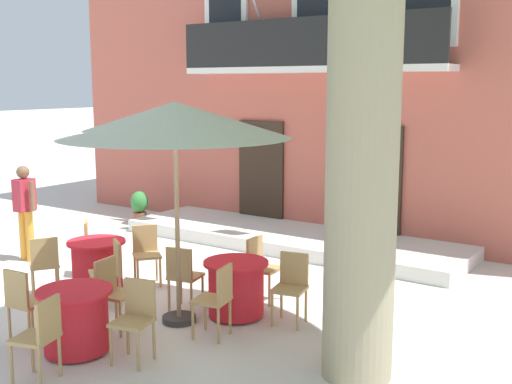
% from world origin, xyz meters
% --- Properties ---
extents(ground_plane, '(120.00, 120.00, 0.00)m').
position_xyz_m(ground_plane, '(0.00, 0.00, 0.00)').
color(ground_plane, silver).
extents(building_facade, '(13.00, 5.09, 7.50)m').
position_xyz_m(building_facade, '(0.41, 6.99, 3.75)').
color(building_facade, '#BC5B4C').
rests_on(building_facade, ground).
extents(entrance_step_platform, '(6.80, 1.91, 0.25)m').
position_xyz_m(entrance_step_platform, '(0.41, 4.04, 0.12)').
color(entrance_step_platform, silver).
rests_on(entrance_step_platform, ground).
extents(cafe_table_near_tree, '(0.86, 0.86, 0.76)m').
position_xyz_m(cafe_table_near_tree, '(1.82, 0.33, 0.39)').
color(cafe_table_near_tree, red).
rests_on(cafe_table_near_tree, ground).
extents(cafe_chair_near_tree_0, '(0.48, 0.48, 0.91)m').
position_xyz_m(cafe_chair_near_tree_0, '(2.05, -0.39, 0.53)').
color(cafe_chair_near_tree_0, tan).
rests_on(cafe_chair_near_tree_0, ground).
extents(cafe_chair_near_tree_1, '(0.47, 0.47, 0.91)m').
position_xyz_m(cafe_chair_near_tree_1, '(2.54, 0.55, 0.53)').
color(cafe_chair_near_tree_1, tan).
rests_on(cafe_chair_near_tree_1, ground).
extents(cafe_chair_near_tree_2, '(0.42, 0.42, 0.91)m').
position_xyz_m(cafe_chair_near_tree_2, '(1.71, 1.08, 0.53)').
color(cafe_chair_near_tree_2, tan).
rests_on(cafe_chair_near_tree_2, ground).
extents(cafe_chair_near_tree_3, '(0.48, 0.48, 0.91)m').
position_xyz_m(cafe_chair_near_tree_3, '(1.10, 0.09, 0.53)').
color(cafe_chair_near_tree_3, tan).
rests_on(cafe_chair_near_tree_3, ground).
extents(cafe_table_middle, '(0.86, 0.86, 0.76)m').
position_xyz_m(cafe_table_middle, '(0.98, -1.65, 0.39)').
color(cafe_table_middle, red).
rests_on(cafe_table_middle, ground).
extents(cafe_chair_middle_0, '(0.48, 0.48, 0.91)m').
position_xyz_m(cafe_chair_middle_0, '(1.70, -1.40, 0.53)').
color(cafe_chair_middle_0, tan).
rests_on(cafe_chair_middle_0, ground).
extents(cafe_chair_middle_1, '(0.45, 0.45, 0.91)m').
position_xyz_m(cafe_chair_middle_1, '(0.81, -0.92, 0.53)').
color(cafe_chair_middle_1, tan).
rests_on(cafe_chair_middle_1, ground).
extents(cafe_chair_middle_2, '(0.43, 0.43, 0.91)m').
position_xyz_m(cafe_chair_middle_2, '(0.24, -1.79, 0.53)').
color(cafe_chair_middle_2, tan).
rests_on(cafe_chair_middle_2, ground).
extents(cafe_chair_middle_3, '(0.50, 0.50, 0.91)m').
position_xyz_m(cafe_chair_middle_3, '(1.28, -2.34, 0.53)').
color(cafe_chair_middle_3, tan).
rests_on(cafe_chair_middle_3, ground).
extents(cafe_table_front, '(0.86, 0.86, 0.76)m').
position_xyz_m(cafe_table_front, '(-0.56, 0.06, 0.39)').
color(cafe_table_front, red).
rests_on(cafe_table_front, ground).
extents(cafe_chair_front_0, '(0.55, 0.55, 0.91)m').
position_xyz_m(cafe_chair_front_0, '(0.10, -0.29, 0.53)').
color(cafe_chair_front_0, tan).
rests_on(cafe_chair_front_0, ground).
extents(cafe_chair_front_1, '(0.56, 0.56, 0.91)m').
position_xyz_m(cafe_chair_front_1, '(-0.17, 0.70, 0.53)').
color(cafe_chair_front_1, tan).
rests_on(cafe_chair_front_1, ground).
extents(cafe_chair_front_2, '(0.57, 0.57, 0.91)m').
position_xyz_m(cafe_chair_front_2, '(-1.16, 0.52, 0.53)').
color(cafe_chair_front_2, tan).
rests_on(cafe_chair_front_2, ground).
extents(cafe_chair_front_3, '(0.55, 0.55, 0.91)m').
position_xyz_m(cafe_chair_front_3, '(-0.92, -0.61, 0.53)').
color(cafe_chair_front_3, tan).
rests_on(cafe_chair_front_3, ground).
extents(cafe_umbrella, '(2.90, 2.90, 2.85)m').
position_xyz_m(cafe_umbrella, '(1.32, -0.25, 2.61)').
color(cafe_umbrella, '#997A56').
rests_on(cafe_umbrella, ground).
extents(ground_planter_left, '(0.39, 0.39, 0.73)m').
position_xyz_m(ground_planter_left, '(-3.34, 3.78, 0.40)').
color(ground_planter_left, '#995638').
rests_on(ground_planter_left, ground).
extents(pedestrian_near_entrance, '(0.53, 0.35, 1.68)m').
position_xyz_m(pedestrian_near_entrance, '(-2.85, 0.50, 0.95)').
color(pedestrian_near_entrance, gold).
rests_on(pedestrian_near_entrance, ground).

